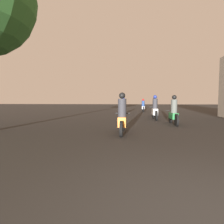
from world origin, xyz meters
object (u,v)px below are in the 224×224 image
at_px(motorcycle_blue, 154,109).
at_px(motorcycle_black, 124,108).
at_px(motorcycle_white, 155,110).
at_px(motorcycle_orange, 122,117).
at_px(motorcycle_green, 174,113).
at_px(motorcycle_silver, 143,107).

distance_m(motorcycle_blue, motorcycle_black, 3.60).
relative_size(motorcycle_white, motorcycle_black, 1.06).
bearing_deg(motorcycle_white, motorcycle_black, 104.59).
bearing_deg(motorcycle_orange, motorcycle_black, 92.15).
distance_m(motorcycle_green, motorcycle_silver, 10.86).
height_order(motorcycle_green, motorcycle_black, motorcycle_green).
bearing_deg(motorcycle_green, motorcycle_silver, 94.96).
xyz_separation_m(motorcycle_white, motorcycle_black, (-2.27, 5.05, -0.04)).
bearing_deg(motorcycle_orange, motorcycle_silver, 82.95).
bearing_deg(motorcycle_white, motorcycle_blue, 73.35).
bearing_deg(motorcycle_white, motorcycle_green, -83.85).
bearing_deg(motorcycle_blue, motorcycle_black, 128.76).
relative_size(motorcycle_orange, motorcycle_blue, 0.93).
distance_m(motorcycle_green, motorcycle_white, 2.45).
bearing_deg(motorcycle_black, motorcycle_blue, -45.17).
distance_m(motorcycle_green, motorcycle_black, 7.97).
bearing_deg(motorcycle_blue, motorcycle_orange, -113.43).
bearing_deg(motorcycle_blue, motorcycle_silver, 87.54).
xyz_separation_m(motorcycle_black, motorcycle_silver, (2.10, 3.41, -0.01)).
distance_m(motorcycle_blue, motorcycle_silver, 5.94).
relative_size(motorcycle_orange, motorcycle_black, 0.94).
distance_m(motorcycle_orange, motorcycle_blue, 8.09).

